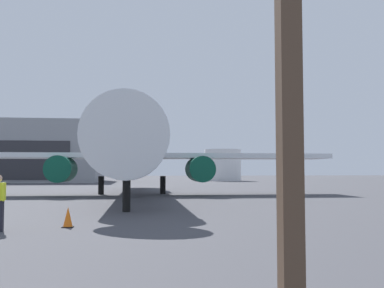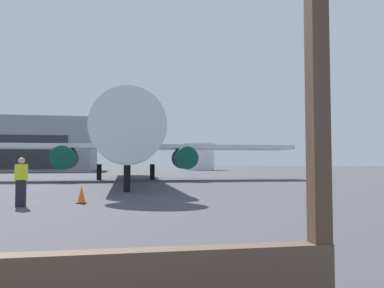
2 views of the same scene
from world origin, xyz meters
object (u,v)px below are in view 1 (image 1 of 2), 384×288
distant_hangar (25,153)px  fuel_storage_tank (223,165)px  traffic_cone (68,218)px  airplane (132,152)px

distant_hangar → fuel_storage_tank: size_ratio=3.75×
traffic_cone → fuel_storage_tank: fuel_storage_tank is taller
distant_hangar → fuel_storage_tank: bearing=4.8°
airplane → traffic_cone: airplane is taller
airplane → traffic_cone: (-1.75, -18.18, -2.92)m
traffic_cone → fuel_storage_tank: size_ratio=0.10×
airplane → distant_hangar: 45.68m
airplane → fuel_storage_tank: (15.20, 44.72, -0.47)m
fuel_storage_tank → airplane: bearing=-108.8°
airplane → distant_hangar: (-18.08, 41.92, 1.50)m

